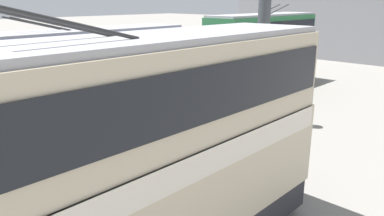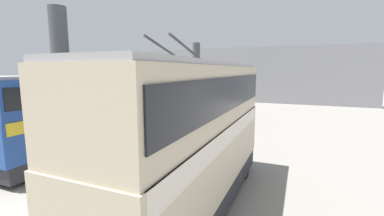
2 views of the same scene
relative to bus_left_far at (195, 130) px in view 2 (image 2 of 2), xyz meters
name	(u,v)px [view 2 (image 2 of 2)]	position (x,y,z in m)	size (l,w,h in m)	color
depot_back_wall	(248,75)	(33.45, 4.45, 1.29)	(0.50, 36.00, 8.69)	gray
support_column_near	(65,115)	(-1.47, 4.45, 0.44)	(1.06, 1.06, 7.25)	#42474C
support_column_far	(196,90)	(11.16, 4.45, 0.44)	(1.06, 1.06, 7.25)	#42474C
bus_left_far	(195,130)	(0.00, 0.00, 0.00)	(10.26, 2.54, 6.00)	black
bus_right_mid	(83,109)	(3.66, 8.89, -0.31)	(10.86, 2.54, 5.46)	black
bus_right_far	(182,90)	(18.03, 8.89, -0.16)	(10.13, 2.54, 5.73)	black
person_aisle_midway	(137,144)	(4.00, 5.30, -2.23)	(0.34, 0.47, 1.59)	#384251
person_aisle_foreground	(90,187)	(-1.45, 3.46, -2.10)	(0.45, 0.29, 1.81)	#473D33
oil_drum	(174,158)	(3.76, 2.76, -2.60)	(0.66, 0.66, 0.92)	#424C56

